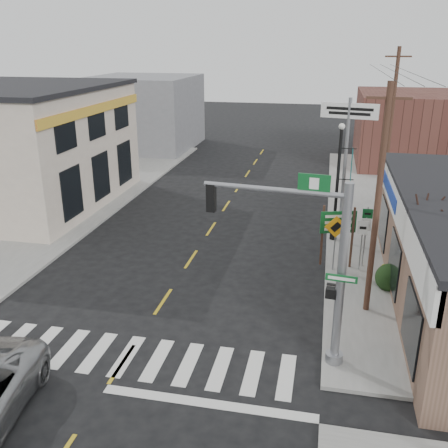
% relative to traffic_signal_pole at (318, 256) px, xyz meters
% --- Properties ---
extents(ground, '(140.00, 140.00, 0.00)m').
position_rel_traffic_signal_pole_xyz_m(ground, '(-5.67, -1.27, -3.58)').
color(ground, black).
rests_on(ground, ground).
extents(sidewalk_right, '(6.00, 38.00, 0.13)m').
position_rel_traffic_signal_pole_xyz_m(sidewalk_right, '(3.33, 11.73, -3.52)').
color(sidewalk_right, gray).
rests_on(sidewalk_right, ground).
extents(sidewalk_left, '(6.00, 38.00, 0.13)m').
position_rel_traffic_signal_pole_xyz_m(sidewalk_left, '(-14.67, 11.73, -3.52)').
color(sidewalk_left, gray).
rests_on(sidewalk_left, ground).
extents(center_line, '(0.12, 56.00, 0.01)m').
position_rel_traffic_signal_pole_xyz_m(center_line, '(-5.67, 6.73, -3.58)').
color(center_line, gold).
rests_on(center_line, ground).
extents(crosswalk, '(11.00, 2.20, 0.01)m').
position_rel_traffic_signal_pole_xyz_m(crosswalk, '(-5.67, -0.87, -3.58)').
color(crosswalk, silver).
rests_on(crosswalk, ground).
extents(left_building, '(12.00, 12.00, 6.80)m').
position_rel_traffic_signal_pole_xyz_m(left_building, '(-18.67, 12.73, -0.18)').
color(left_building, beige).
rests_on(left_building, ground).
extents(bldg_distant_right, '(8.00, 10.00, 5.60)m').
position_rel_traffic_signal_pole_xyz_m(bldg_distant_right, '(6.33, 28.73, -0.78)').
color(bldg_distant_right, brown).
rests_on(bldg_distant_right, ground).
extents(bldg_distant_left, '(9.00, 10.00, 6.40)m').
position_rel_traffic_signal_pole_xyz_m(bldg_distant_left, '(-16.67, 30.73, -0.38)').
color(bldg_distant_left, slate).
rests_on(bldg_distant_left, ground).
extents(traffic_signal_pole, '(4.57, 0.37, 5.79)m').
position_rel_traffic_signal_pole_xyz_m(traffic_signal_pole, '(0.00, 0.00, 0.00)').
color(traffic_signal_pole, gray).
rests_on(traffic_signal_pole, sidewalk_right).
extents(guide_sign, '(1.54, 0.13, 2.70)m').
position_rel_traffic_signal_pole_xyz_m(guide_sign, '(0.72, 7.07, -1.70)').
color(guide_sign, '#482D21').
rests_on(guide_sign, sidewalk_right).
extents(fire_hydrant, '(0.22, 0.22, 0.71)m').
position_rel_traffic_signal_pole_xyz_m(fire_hydrant, '(2.64, 6.03, -3.07)').
color(fire_hydrant, '#C5B700').
rests_on(fire_hydrant, sidewalk_right).
extents(ped_crossing_sign, '(0.95, 0.07, 2.44)m').
position_rel_traffic_signal_pole_xyz_m(ped_crossing_sign, '(0.63, 6.61, -1.76)').
color(ped_crossing_sign, gray).
rests_on(ped_crossing_sign, sidewalk_right).
extents(lamp_post, '(0.74, 0.58, 5.68)m').
position_rel_traffic_signal_pole_xyz_m(lamp_post, '(0.69, 10.24, -0.16)').
color(lamp_post, black).
rests_on(lamp_post, sidewalk_right).
extents(dance_center_sign, '(3.02, 0.19, 6.43)m').
position_rel_traffic_signal_pole_xyz_m(dance_center_sign, '(1.06, 14.25, 1.42)').
color(dance_center_sign, gray).
rests_on(dance_center_sign, sidewalk_right).
extents(bare_tree, '(2.57, 2.57, 5.13)m').
position_rel_traffic_signal_pole_xyz_m(bare_tree, '(3.87, 3.50, 0.58)').
color(bare_tree, black).
rests_on(bare_tree, sidewalk_right).
extents(shrub_back, '(1.12, 1.12, 0.84)m').
position_rel_traffic_signal_pole_xyz_m(shrub_back, '(2.81, 5.42, -3.03)').
color(shrub_back, black).
rests_on(shrub_back, sidewalk_right).
extents(utility_pole_near, '(1.40, 0.21, 8.03)m').
position_rel_traffic_signal_pole_xyz_m(utility_pole_near, '(1.83, 3.48, 0.66)').
color(utility_pole_near, '#47291C').
rests_on(utility_pole_near, sidewalk_right).
extents(utility_pole_far, '(1.55, 0.23, 8.92)m').
position_rel_traffic_signal_pole_xyz_m(utility_pole_far, '(3.83, 19.58, 1.12)').
color(utility_pole_far, '#40251D').
rests_on(utility_pole_far, sidewalk_right).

